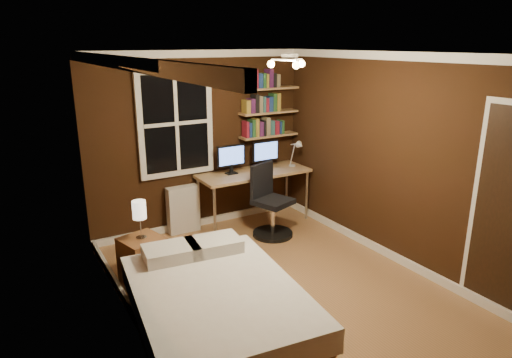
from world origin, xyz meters
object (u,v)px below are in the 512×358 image
nightstand (143,260)px  monitor_right (266,155)px  monitor_left (231,160)px  bed (216,310)px  bedside_lamp (140,220)px  radiator (183,209)px  office_chair (270,209)px  desk (254,176)px  desk_lamp (296,153)px

nightstand → monitor_right: bearing=8.5°
monitor_left → bed: bearing=-120.6°
bedside_lamp → radiator: bearing=50.1°
bed → monitor_right: size_ratio=4.73×
radiator → monitor_right: monitor_right is taller
bedside_lamp → office_chair: 1.99m
radiator → nightstand: bearing=-129.9°
bedside_lamp → nightstand: bearing=0.0°
desk → desk_lamp: 0.73m
monitor_right → bed: bearing=-130.1°
monitor_right → desk_lamp: size_ratio=0.99×
bedside_lamp → monitor_left: monitor_left is taller
bed → desk_lamp: desk_lamp is taller
bedside_lamp → monitor_right: (2.21, 0.97, 0.25)m
monitor_right → office_chair: monitor_right is taller
monitor_left → office_chair: 0.90m
office_chair → monitor_right: bearing=45.0°
nightstand → bedside_lamp: (0.00, 0.00, 0.48)m
bedside_lamp → radiator: 1.50m
monitor_left → desk_lamp: 1.01m
office_chair → radiator: bearing=125.0°
desk → desk_lamp: bearing=-8.5°
desk → bedside_lamp: bearing=-155.5°
radiator → office_chair: 1.23m
nightstand → desk: bearing=9.2°
radiator → monitor_left: size_ratio=1.54×
desk → monitor_left: size_ratio=3.80×
desk → monitor_left: monitor_left is taller
bed → radiator: (0.66, 2.44, 0.06)m
bed → office_chair: bearing=52.6°
desk_lamp → office_chair: (-0.70, -0.41, -0.62)m
radiator → desk: size_ratio=0.40×
bedside_lamp → desk: 2.15m
nightstand → office_chair: office_chair is taller
desk → office_chair: bearing=-94.0°
desk → monitor_right: bearing=18.3°
bed → radiator: size_ratio=3.08×
nightstand → bedside_lamp: bedside_lamp is taller
bed → radiator: radiator is taller
desk → office_chair: 0.61m
bed → monitor_left: size_ratio=4.73×
nightstand → bed: bearing=-94.2°
monitor_left → desk: bearing=-14.3°
nightstand → bedside_lamp: size_ratio=1.21×
bed → desk: bearing=59.3°
radiator → bed: bearing=-105.1°
monitor_right → desk_lamp: bearing=-23.8°
monitor_left → desk_lamp: size_ratio=0.99×
desk → monitor_right: size_ratio=3.80×
bedside_lamp → desk_lamp: desk_lamp is taller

